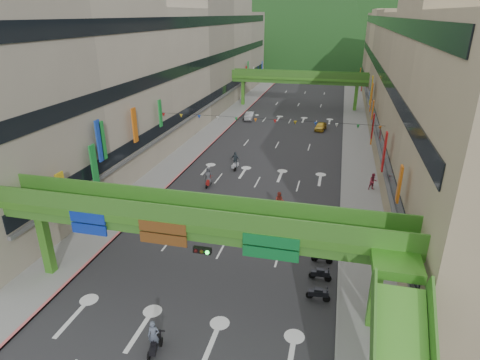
{
  "coord_description": "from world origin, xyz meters",
  "views": [
    {
      "loc": [
        7.95,
        -14.13,
        17.28
      ],
      "look_at": [
        0.0,
        18.0,
        3.5
      ],
      "focal_mm": 30.0,
      "sensor_mm": 36.0,
      "label": 1
    }
  ],
  "objects_px": {
    "overpass_near": "(204,234)",
    "pedestrian_red": "(373,183)",
    "scooter_rider_near": "(154,339)",
    "scooter_rider_mid": "(279,203)",
    "car_yellow": "(321,126)",
    "car_silver": "(250,116)"
  },
  "relations": [
    {
      "from": "scooter_rider_mid",
      "to": "car_silver",
      "type": "distance_m",
      "value": 35.93
    },
    {
      "from": "scooter_rider_near",
      "to": "pedestrian_red",
      "type": "xyz_separation_m",
      "value": [
        12.81,
        25.63,
        -0.08
      ]
    },
    {
      "from": "overpass_near",
      "to": "scooter_rider_near",
      "type": "distance_m",
      "value": 6.28
    },
    {
      "from": "scooter_rider_near",
      "to": "car_yellow",
      "type": "bearing_deg",
      "value": 82.82
    },
    {
      "from": "car_yellow",
      "to": "pedestrian_red",
      "type": "xyz_separation_m",
      "value": [
        6.7,
        -22.82,
        0.27
      ]
    },
    {
      "from": "scooter_rider_mid",
      "to": "pedestrian_red",
      "type": "distance_m",
      "value": 11.55
    },
    {
      "from": "car_silver",
      "to": "pedestrian_red",
      "type": "xyz_separation_m",
      "value": [
        19.2,
        -26.8,
        0.22
      ]
    },
    {
      "from": "overpass_near",
      "to": "pedestrian_red",
      "type": "bearing_deg",
      "value": 62.06
    },
    {
      "from": "car_yellow",
      "to": "overpass_near",
      "type": "bearing_deg",
      "value": -87.99
    },
    {
      "from": "scooter_rider_near",
      "to": "scooter_rider_mid",
      "type": "height_order",
      "value": "scooter_rider_mid"
    },
    {
      "from": "car_yellow",
      "to": "pedestrian_red",
      "type": "bearing_deg",
      "value": -65.71
    },
    {
      "from": "scooter_rider_mid",
      "to": "car_silver",
      "type": "bearing_deg",
      "value": 106.96
    },
    {
      "from": "car_yellow",
      "to": "scooter_rider_near",
      "type": "bearing_deg",
      "value": -89.26
    },
    {
      "from": "scooter_rider_near",
      "to": "car_silver",
      "type": "xyz_separation_m",
      "value": [
        -6.39,
        52.42,
        -0.3
      ]
    },
    {
      "from": "overpass_near",
      "to": "car_silver",
      "type": "bearing_deg",
      "value": 99.38
    },
    {
      "from": "scooter_rider_mid",
      "to": "car_yellow",
      "type": "bearing_deg",
      "value": 86.21
    },
    {
      "from": "scooter_rider_near",
      "to": "pedestrian_red",
      "type": "distance_m",
      "value": 28.65
    },
    {
      "from": "overpass_near",
      "to": "car_silver",
      "type": "height_order",
      "value": "overpass_near"
    },
    {
      "from": "scooter_rider_near",
      "to": "car_silver",
      "type": "bearing_deg",
      "value": 96.96
    },
    {
      "from": "car_silver",
      "to": "overpass_near",
      "type": "bearing_deg",
      "value": -83.4
    },
    {
      "from": "scooter_rider_near",
      "to": "scooter_rider_mid",
      "type": "bearing_deg",
      "value": 77.24
    },
    {
      "from": "car_yellow",
      "to": "scooter_rider_mid",
      "type": "bearing_deg",
      "value": -85.87
    }
  ]
}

